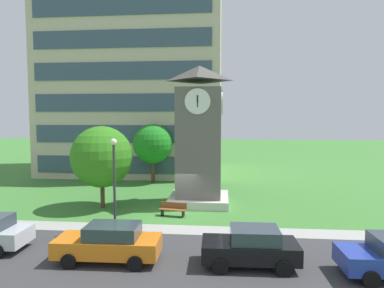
{
  "coord_description": "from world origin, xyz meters",
  "views": [
    {
      "loc": [
        3.07,
        -22.29,
        6.45
      ],
      "look_at": [
        0.64,
        3.72,
        4.42
      ],
      "focal_mm": 31.55,
      "sensor_mm": 36.0,
      "label": 1
    }
  ],
  "objects_px": {
    "street_lamp": "(114,174)",
    "tree_streetside": "(153,144)",
    "tree_by_building": "(102,157)",
    "parked_car_orange": "(109,242)",
    "parked_car_black": "(251,246)",
    "park_bench": "(173,209)",
    "clock_tower": "(199,143)",
    "tree_near_tower": "(109,145)"
  },
  "relations": [
    {
      "from": "street_lamp",
      "to": "tree_by_building",
      "type": "bearing_deg",
      "value": 116.68
    },
    {
      "from": "park_bench",
      "to": "tree_near_tower",
      "type": "height_order",
      "value": "tree_near_tower"
    },
    {
      "from": "parked_car_black",
      "to": "street_lamp",
      "type": "bearing_deg",
      "value": 154.52
    },
    {
      "from": "tree_by_building",
      "to": "tree_streetside",
      "type": "xyz_separation_m",
      "value": [
        1.64,
        9.68,
        0.19
      ]
    },
    {
      "from": "parked_car_orange",
      "to": "parked_car_black",
      "type": "bearing_deg",
      "value": 1.04
    },
    {
      "from": "street_lamp",
      "to": "parked_car_orange",
      "type": "relative_size",
      "value": 1.14
    },
    {
      "from": "tree_streetside",
      "to": "parked_car_orange",
      "type": "height_order",
      "value": "tree_streetside"
    },
    {
      "from": "clock_tower",
      "to": "parked_car_orange",
      "type": "height_order",
      "value": "clock_tower"
    },
    {
      "from": "parked_car_orange",
      "to": "parked_car_black",
      "type": "relative_size",
      "value": 1.12
    },
    {
      "from": "tree_streetside",
      "to": "tree_near_tower",
      "type": "bearing_deg",
      "value": 159.55
    },
    {
      "from": "clock_tower",
      "to": "parked_car_orange",
      "type": "relative_size",
      "value": 2.19
    },
    {
      "from": "street_lamp",
      "to": "tree_streetside",
      "type": "relative_size",
      "value": 0.91
    },
    {
      "from": "street_lamp",
      "to": "park_bench",
      "type": "bearing_deg",
      "value": 53.53
    },
    {
      "from": "parked_car_orange",
      "to": "tree_near_tower",
      "type": "bearing_deg",
      "value": 109.05
    },
    {
      "from": "clock_tower",
      "to": "street_lamp",
      "type": "distance_m",
      "value": 8.36
    },
    {
      "from": "street_lamp",
      "to": "tree_streetside",
      "type": "distance_m",
      "value": 14.98
    },
    {
      "from": "street_lamp",
      "to": "tree_by_building",
      "type": "distance_m",
      "value": 5.9
    },
    {
      "from": "street_lamp",
      "to": "parked_car_orange",
      "type": "bearing_deg",
      "value": -75.76
    },
    {
      "from": "tree_near_tower",
      "to": "park_bench",
      "type": "bearing_deg",
      "value": -56.13
    },
    {
      "from": "street_lamp",
      "to": "tree_near_tower",
      "type": "height_order",
      "value": "tree_near_tower"
    },
    {
      "from": "tree_streetside",
      "to": "parked_car_black",
      "type": "relative_size",
      "value": 1.4
    },
    {
      "from": "tree_streetside",
      "to": "parked_car_black",
      "type": "height_order",
      "value": "tree_streetside"
    },
    {
      "from": "park_bench",
      "to": "parked_car_black",
      "type": "distance_m",
      "value": 8.41
    },
    {
      "from": "clock_tower",
      "to": "tree_near_tower",
      "type": "bearing_deg",
      "value": 136.71
    },
    {
      "from": "park_bench",
      "to": "clock_tower",
      "type": "bearing_deg",
      "value": 66.9
    },
    {
      "from": "park_bench",
      "to": "tree_near_tower",
      "type": "relative_size",
      "value": 0.34
    },
    {
      "from": "parked_car_black",
      "to": "clock_tower",
      "type": "bearing_deg",
      "value": 105.94
    },
    {
      "from": "street_lamp",
      "to": "parked_car_black",
      "type": "relative_size",
      "value": 1.27
    },
    {
      "from": "tree_by_building",
      "to": "tree_near_tower",
      "type": "bearing_deg",
      "value": 106.81
    },
    {
      "from": "tree_near_tower",
      "to": "tree_by_building",
      "type": "bearing_deg",
      "value": -73.19
    },
    {
      "from": "tree_by_building",
      "to": "tree_streetside",
      "type": "height_order",
      "value": "tree_by_building"
    },
    {
      "from": "park_bench",
      "to": "tree_by_building",
      "type": "xyz_separation_m",
      "value": [
        -5.35,
        1.6,
        3.22
      ]
    },
    {
      "from": "street_lamp",
      "to": "tree_streetside",
      "type": "height_order",
      "value": "tree_streetside"
    },
    {
      "from": "parked_car_orange",
      "to": "tree_by_building",
      "type": "bearing_deg",
      "value": 111.92
    },
    {
      "from": "street_lamp",
      "to": "tree_by_building",
      "type": "relative_size",
      "value": 0.91
    },
    {
      "from": "street_lamp",
      "to": "tree_near_tower",
      "type": "xyz_separation_m",
      "value": [
        -6.15,
        16.86,
        0.18
      ]
    },
    {
      "from": "clock_tower",
      "to": "tree_by_building",
      "type": "bearing_deg",
      "value": -164.72
    },
    {
      "from": "clock_tower",
      "to": "street_lamp",
      "type": "relative_size",
      "value": 1.93
    },
    {
      "from": "tree_near_tower",
      "to": "parked_car_orange",
      "type": "height_order",
      "value": "tree_near_tower"
    },
    {
      "from": "clock_tower",
      "to": "tree_streetside",
      "type": "height_order",
      "value": "clock_tower"
    },
    {
      "from": "tree_by_building",
      "to": "tree_streetside",
      "type": "distance_m",
      "value": 9.82
    },
    {
      "from": "park_bench",
      "to": "tree_streetside",
      "type": "bearing_deg",
      "value": 108.23
    }
  ]
}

